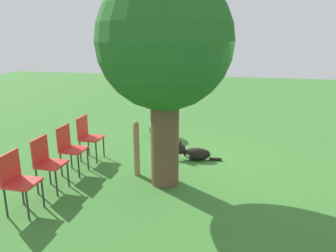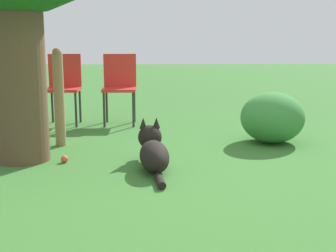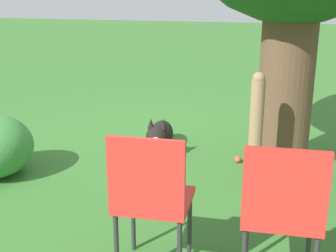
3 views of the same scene
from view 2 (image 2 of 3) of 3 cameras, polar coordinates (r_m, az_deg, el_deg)
ground_plane at (r=4.28m, az=-6.86°, el=-5.21°), size 30.00×30.00×0.00m
dog at (r=4.24m, az=-1.83°, el=-3.13°), size 1.07×0.33×0.42m
fence_post at (r=5.17m, az=-13.15°, el=3.46°), size 0.11×0.11×1.06m
red_chair_0 at (r=6.34m, az=-5.92°, el=5.22°), size 0.42×0.44×0.94m
red_chair_1 at (r=6.45m, az=-12.58°, el=5.11°), size 0.42×0.44×0.94m
red_chair_2 at (r=6.64m, az=-18.93°, el=4.94°), size 0.42×0.44×0.94m
tennis_ball at (r=4.55m, az=-12.51°, el=-3.95°), size 0.07×0.07×0.07m
low_shrub at (r=5.34m, az=12.61°, el=1.01°), size 0.71×0.71×0.57m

